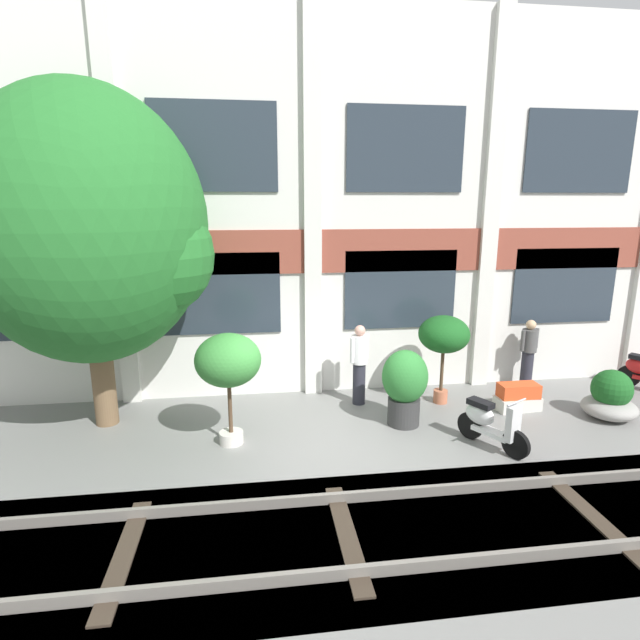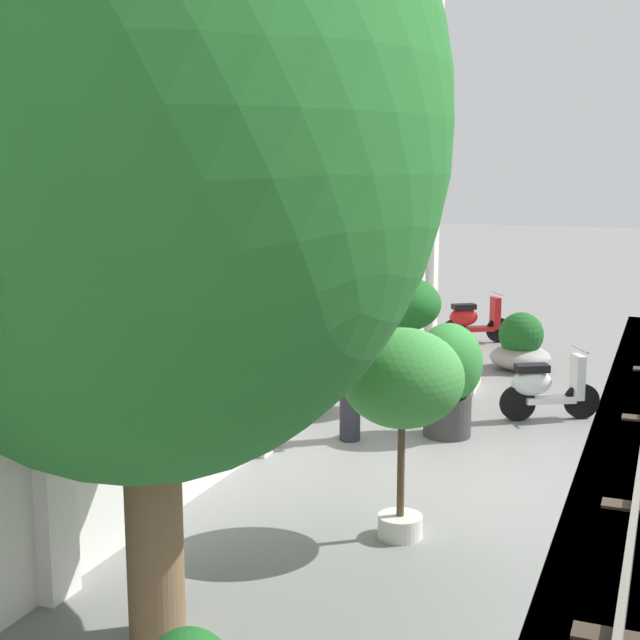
{
  "view_description": "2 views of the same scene",
  "coord_description": "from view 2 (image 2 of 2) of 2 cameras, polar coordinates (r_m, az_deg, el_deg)",
  "views": [
    {
      "loc": [
        -1.24,
        -7.84,
        4.1
      ],
      "look_at": [
        -0.04,
        1.06,
        1.97
      ],
      "focal_mm": 28.0,
      "sensor_mm": 36.0,
      "label": 1
    },
    {
      "loc": [
        -9.22,
        -1.93,
        3.44
      ],
      "look_at": [
        -0.53,
        1.55,
        1.77
      ],
      "focal_mm": 50.0,
      "sensor_mm": 36.0,
      "label": 2
    }
  ],
  "objects": [
    {
      "name": "ground_plane",
      "position": [
        10.03,
        9.56,
        -10.09
      ],
      "size": [
        80.0,
        80.0,
        0.0
      ],
      "primitive_type": "plane",
      "color": "slate"
    },
    {
      "name": "apartment_facade",
      "position": [
        10.36,
        -5.27,
        12.87
      ],
      "size": [
        15.72,
        0.64,
        7.92
      ],
      "color": "silver",
      "rests_on": "ground"
    },
    {
      "name": "broadleaf_tree",
      "position": [
        6.14,
        -11.39,
        11.18
      ],
      "size": [
        4.33,
        4.13,
        6.1
      ],
      "color": "brown",
      "rests_on": "ground"
    },
    {
      "name": "potted_plant_low_pan",
      "position": [
        12.45,
        5.39,
        0.85
      ],
      "size": [
        1.04,
        1.04,
        1.86
      ],
      "color": "#B76647",
      "rests_on": "ground"
    },
    {
      "name": "potted_plant_terracotta_small",
      "position": [
        8.08,
        5.3,
        -4.03
      ],
      "size": [
        1.11,
        1.11,
        1.97
      ],
      "color": "beige",
      "rests_on": "ground"
    },
    {
      "name": "potted_plant_square_trough",
      "position": [
        13.88,
        9.23,
        -3.25
      ],
      "size": [
        0.91,
        0.49,
        0.55
      ],
      "color": "beige",
      "rests_on": "ground"
    },
    {
      "name": "potted_plant_wide_bowl",
      "position": [
        15.26,
        12.72,
        -1.63
      ],
      "size": [
        1.01,
        1.01,
        0.97
      ],
      "color": "gray",
      "rests_on": "ground"
    },
    {
      "name": "potted_plant_stone_basin",
      "position": [
        11.32,
        8.22,
        -3.42
      ],
      "size": [
        0.85,
        0.85,
        1.45
      ],
      "color": "#333333",
      "rests_on": "ground"
    },
    {
      "name": "scooter_near_curb",
      "position": [
        17.24,
        9.8,
        -0.06
      ],
      "size": [
        0.85,
        1.2,
        0.98
      ],
      "rotation": [
        0.0,
        0.0,
        5.3
      ],
      "color": "black",
      "rests_on": "ground"
    },
    {
      "name": "scooter_second_parked",
      "position": [
        12.36,
        14.24,
        -4.25
      ],
      "size": [
        0.8,
        1.25,
        0.98
      ],
      "rotation": [
        0.0,
        0.0,
        5.22
      ],
      "color": "black",
      "rests_on": "ground"
    },
    {
      "name": "resident_by_doorway",
      "position": [
        11.02,
        1.94,
        -3.19
      ],
      "size": [
        0.45,
        0.35,
        1.68
      ],
      "rotation": [
        0.0,
        0.0,
        -0.94
      ],
      "color": "#282833",
      "rests_on": "ground"
    },
    {
      "name": "resident_watching_tracks",
      "position": [
        14.87,
        5.53,
        -0.02
      ],
      "size": [
        0.5,
        0.34,
        1.56
      ],
      "rotation": [
        0.0,
        0.0,
        -1.21
      ],
      "color": "#282833",
      "rests_on": "ground"
    }
  ]
}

